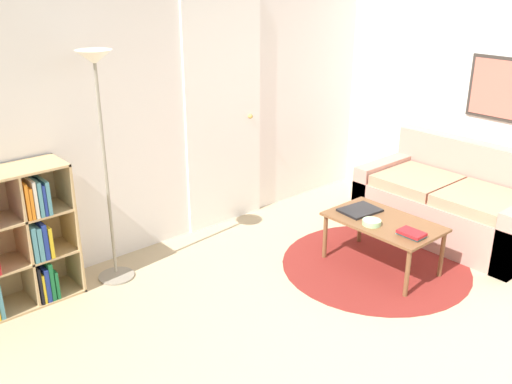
% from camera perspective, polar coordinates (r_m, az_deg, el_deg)
% --- Properties ---
extents(wall_back, '(7.73, 0.11, 2.60)m').
position_cam_1_polar(wall_back, '(4.99, -8.29, 9.28)').
color(wall_back, silver).
rests_on(wall_back, ground_plane).
extents(wall_right, '(0.08, 5.79, 2.60)m').
position_cam_1_polar(wall_right, '(5.77, 20.70, 9.89)').
color(wall_right, silver).
rests_on(wall_right, ground_plane).
extents(rug, '(1.56, 1.56, 0.01)m').
position_cam_1_polar(rug, '(4.93, 11.82, -7.12)').
color(rug, maroon).
rests_on(rug, ground_plane).
extents(floor_lamp, '(0.29, 0.29, 1.80)m').
position_cam_1_polar(floor_lamp, '(4.29, -15.44, 8.48)').
color(floor_lamp, gray).
rests_on(floor_lamp, ground_plane).
extents(couch, '(0.87, 1.61, 0.82)m').
position_cam_1_polar(couch, '(5.60, 19.19, -1.20)').
color(couch, tan).
rests_on(couch, ground_plane).
extents(coffee_table, '(0.55, 0.91, 0.42)m').
position_cam_1_polar(coffee_table, '(4.76, 12.62, -3.29)').
color(coffee_table, brown).
rests_on(coffee_table, ground_plane).
extents(laptop, '(0.34, 0.28, 0.02)m').
position_cam_1_polar(laptop, '(4.87, 10.35, -1.81)').
color(laptop, black).
rests_on(laptop, coffee_table).
extents(bowl, '(0.15, 0.15, 0.04)m').
position_cam_1_polar(bowl, '(4.63, 11.49, -3.00)').
color(bowl, '#9ED193').
rests_on(bowl, coffee_table).
extents(book_stack_on_table, '(0.15, 0.21, 0.04)m').
position_cam_1_polar(book_stack_on_table, '(4.51, 15.28, -4.03)').
color(book_stack_on_table, teal).
rests_on(book_stack_on_table, coffee_table).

